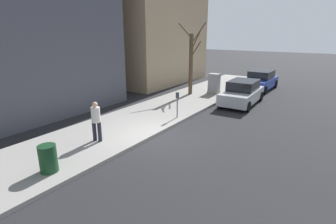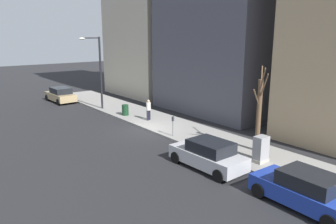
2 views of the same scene
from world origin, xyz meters
name	(u,v)px [view 1 (image 1 of 2)]	position (x,y,z in m)	size (l,w,h in m)	color
ground_plane	(155,137)	(0.00, 0.00, 0.00)	(120.00, 120.00, 0.00)	#232326
sidewalk	(122,127)	(2.00, 0.00, 0.07)	(4.00, 36.00, 0.15)	gray
parked_car_blue	(260,81)	(-1.00, -12.93, 0.74)	(2.01, 4.24, 1.52)	#1E389E
parked_car_silver	(242,93)	(-1.27, -7.68, 0.74)	(2.04, 4.26, 1.52)	#B7B7BC
parking_meter	(177,102)	(0.45, -2.55, 0.98)	(0.14, 0.10, 1.35)	slate
utility_box	(214,84)	(1.30, -9.04, 0.85)	(0.83, 0.61, 1.43)	#A8A399
bare_tree	(191,62)	(2.58, -7.83, 2.46)	(1.51, 1.32, 5.00)	brown
trash_bin	(48,159)	(0.90, 4.50, 0.60)	(0.56, 0.56, 0.90)	#14381E
pedestrian_near_meter	(96,119)	(1.53, 1.93, 1.09)	(0.39, 0.36, 1.66)	#1E1E2D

